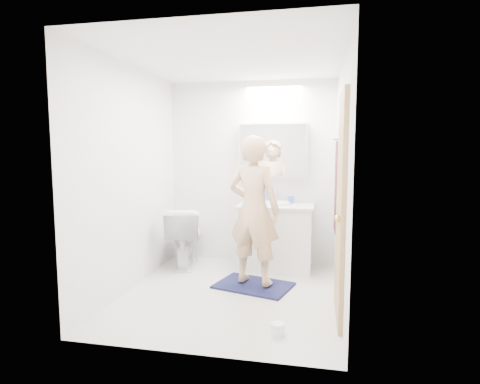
% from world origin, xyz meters
% --- Properties ---
extents(floor, '(2.50, 2.50, 0.00)m').
position_xyz_m(floor, '(0.00, 0.00, 0.00)').
color(floor, silver).
rests_on(floor, ground).
extents(ceiling, '(2.50, 2.50, 0.00)m').
position_xyz_m(ceiling, '(0.00, 0.00, 2.40)').
color(ceiling, white).
rests_on(ceiling, floor).
extents(wall_back, '(2.50, 0.00, 2.50)m').
position_xyz_m(wall_back, '(0.00, 1.25, 1.20)').
color(wall_back, white).
rests_on(wall_back, floor).
extents(wall_front, '(2.50, 0.00, 2.50)m').
position_xyz_m(wall_front, '(0.00, -1.25, 1.20)').
color(wall_front, white).
rests_on(wall_front, floor).
extents(wall_left, '(0.00, 2.50, 2.50)m').
position_xyz_m(wall_left, '(-1.10, 0.00, 1.20)').
color(wall_left, white).
rests_on(wall_left, floor).
extents(wall_right, '(0.00, 2.50, 2.50)m').
position_xyz_m(wall_right, '(1.10, 0.00, 1.20)').
color(wall_right, white).
rests_on(wall_right, floor).
extents(vanity_cabinet, '(0.90, 0.55, 0.78)m').
position_xyz_m(vanity_cabinet, '(0.36, 0.96, 0.39)').
color(vanity_cabinet, white).
rests_on(vanity_cabinet, floor).
extents(countertop, '(0.95, 0.58, 0.04)m').
position_xyz_m(countertop, '(0.36, 0.96, 0.80)').
color(countertop, silver).
rests_on(countertop, vanity_cabinet).
extents(sink_basin, '(0.36, 0.36, 0.03)m').
position_xyz_m(sink_basin, '(0.36, 0.99, 0.84)').
color(sink_basin, white).
rests_on(sink_basin, countertop).
extents(faucet, '(0.02, 0.02, 0.16)m').
position_xyz_m(faucet, '(0.36, 1.19, 0.90)').
color(faucet, white).
rests_on(faucet, countertop).
extents(medicine_cabinet, '(0.88, 0.14, 0.70)m').
position_xyz_m(medicine_cabinet, '(0.30, 1.18, 1.50)').
color(medicine_cabinet, white).
rests_on(medicine_cabinet, wall_back).
extents(mirror_panel, '(0.84, 0.01, 0.66)m').
position_xyz_m(mirror_panel, '(0.30, 1.10, 1.50)').
color(mirror_panel, silver).
rests_on(mirror_panel, medicine_cabinet).
extents(toilet, '(0.57, 0.82, 0.77)m').
position_xyz_m(toilet, '(-0.80, 0.85, 0.39)').
color(toilet, white).
rests_on(toilet, floor).
extents(bath_rug, '(0.92, 0.75, 0.02)m').
position_xyz_m(bath_rug, '(0.20, 0.25, 0.01)').
color(bath_rug, '#1A1646').
rests_on(bath_rug, floor).
extents(person, '(0.67, 0.53, 1.61)m').
position_xyz_m(person, '(0.20, 0.25, 0.85)').
color(person, '#D7A981').
rests_on(person, bath_rug).
extents(door, '(0.04, 0.80, 2.00)m').
position_xyz_m(door, '(1.08, -0.35, 1.00)').
color(door, '#A37D51').
rests_on(door, wall_right).
extents(door_knob, '(0.06, 0.06, 0.06)m').
position_xyz_m(door_knob, '(1.04, -0.65, 0.95)').
color(door_knob, gold).
rests_on(door_knob, door).
extents(towel, '(0.02, 0.42, 1.00)m').
position_xyz_m(towel, '(1.08, 0.55, 1.10)').
color(towel, '#101835').
rests_on(towel, wall_right).
extents(towel_hook, '(0.07, 0.02, 0.02)m').
position_xyz_m(towel_hook, '(1.07, 0.55, 1.62)').
color(towel_hook, silver).
rests_on(towel_hook, wall_right).
extents(soap_bottle_a, '(0.13, 0.13, 0.24)m').
position_xyz_m(soap_bottle_a, '(0.07, 1.11, 0.94)').
color(soap_bottle_a, beige).
rests_on(soap_bottle_a, countertop).
extents(soap_bottle_b, '(0.10, 0.10, 0.16)m').
position_xyz_m(soap_bottle_b, '(0.22, 1.15, 0.90)').
color(soap_bottle_b, '#4F6DAB').
rests_on(soap_bottle_b, countertop).
extents(toothbrush_cup, '(0.12, 0.12, 0.09)m').
position_xyz_m(toothbrush_cup, '(0.54, 1.12, 0.87)').
color(toothbrush_cup, '#4062C1').
rests_on(toothbrush_cup, countertop).
extents(toilet_paper_roll, '(0.11, 0.11, 0.10)m').
position_xyz_m(toilet_paper_roll, '(0.58, -0.82, 0.05)').
color(toilet_paper_roll, white).
rests_on(toilet_paper_roll, floor).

